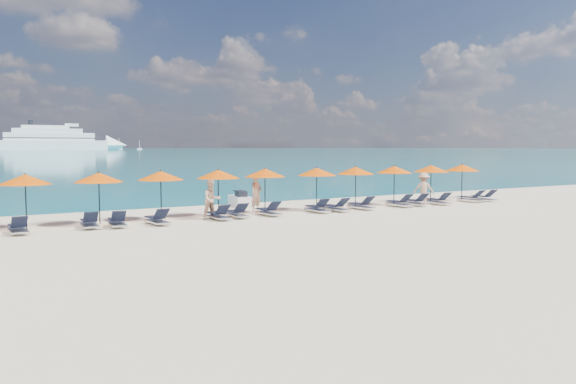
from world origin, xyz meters
TOP-DOWN VIEW (x-y plane):
  - ground at (0.00, 0.00)m, footprint 1400.00×1400.00m
  - cruise_ship at (69.69, 545.87)m, footprint 118.15×26.57m
  - sailboat_near at (126.09, 568.30)m, footprint 6.37×2.12m
  - sailboat_far at (150.13, 579.06)m, footprint 5.44×1.81m
  - jetski at (0.20, 8.69)m, footprint 1.29×2.47m
  - beachgoer_a at (-0.50, 5.32)m, footprint 0.83×0.70m
  - beachgoer_b at (-3.40, 4.09)m, footprint 0.89×0.53m
  - beachgoer_c at (9.52, 4.00)m, footprint 1.30×1.13m
  - umbrella_1 at (-11.04, 4.98)m, footprint 2.10×2.10m
  - umbrella_2 at (-8.19, 4.96)m, footprint 2.10×2.10m
  - umbrella_3 at (-5.43, 5.16)m, footprint 2.10×2.10m
  - umbrella_4 at (-2.65, 5.08)m, footprint 2.10×2.10m
  - umbrella_5 at (-0.07, 5.18)m, footprint 2.10×2.10m
  - umbrella_6 at (2.86, 4.93)m, footprint 2.10×2.10m
  - umbrella_7 at (5.46, 5.02)m, footprint 2.10×2.10m
  - umbrella_8 at (8.21, 5.02)m, footprint 2.10×2.10m
  - umbrella_9 at (10.94, 4.89)m, footprint 2.10×2.10m
  - umbrella_10 at (13.65, 4.98)m, footprint 2.10×2.10m
  - lounger_2 at (-11.45, 3.82)m, footprint 0.68×1.72m
  - lounger_3 at (-8.80, 4.01)m, footprint 0.74×1.74m
  - lounger_4 at (-7.75, 3.75)m, footprint 0.77×1.75m
  - lounger_5 at (-6.10, 3.62)m, footprint 0.72×1.73m
  - lounger_6 at (-3.23, 3.79)m, footprint 0.70×1.73m
  - lounger_7 at (-2.19, 4.00)m, footprint 0.63×1.70m
  - lounger_8 at (-0.53, 3.97)m, footprint 0.67×1.72m
  - lounger_9 at (2.24, 3.92)m, footprint 0.73×1.74m
  - lounger_10 at (3.30, 3.77)m, footprint 0.78×1.75m
  - lounger_11 at (5.01, 3.88)m, footprint 0.69×1.72m
  - lounger_12 at (7.63, 3.87)m, footprint 0.69×1.72m
  - lounger_13 at (8.76, 3.79)m, footprint 0.68×1.72m
  - lounger_14 at (10.35, 3.64)m, footprint 0.75×1.74m
  - lounger_15 at (13.16, 3.77)m, footprint 0.79×1.75m
  - lounger_16 at (14.25, 3.74)m, footprint 0.66×1.71m

SIDE VIEW (x-z plane):
  - ground at x=0.00m, z-range 0.00..0.00m
  - lounger_2 at x=-11.45m, z-range -0.09..0.56m
  - lounger_3 at x=-8.80m, z-range -0.09..0.56m
  - lounger_4 at x=-7.75m, z-range -0.09..0.56m
  - lounger_5 at x=-6.10m, z-range -0.09..0.56m
  - lounger_6 at x=-3.23m, z-range -0.09..0.56m
  - lounger_7 at x=-2.19m, z-range -0.09..0.56m
  - lounger_8 at x=-0.53m, z-range -0.09..0.56m
  - lounger_9 at x=2.24m, z-range -0.09..0.56m
  - lounger_10 at x=3.30m, z-range -0.09..0.56m
  - lounger_11 at x=5.01m, z-range -0.09..0.56m
  - lounger_12 at x=7.63m, z-range -0.09..0.56m
  - lounger_13 at x=8.76m, z-range -0.09..0.56m
  - lounger_14 at x=10.35m, z-range -0.09..0.56m
  - lounger_15 at x=13.16m, z-range -0.09..0.56m
  - lounger_16 at x=14.25m, z-range -0.09..0.56m
  - jetski at x=0.20m, z-range -0.07..0.76m
  - beachgoer_b at x=-3.40m, z-range 0.00..1.81m
  - beachgoer_c at x=9.52m, z-range 0.00..1.85m
  - beachgoer_a at x=-0.50m, z-range 0.00..1.92m
  - sailboat_far at x=150.13m, z-range -3.96..6.01m
  - sailboat_near at x=126.09m, z-range -4.64..7.04m
  - umbrella_1 at x=-11.04m, z-range 0.88..3.16m
  - umbrella_2 at x=-8.19m, z-range 0.88..3.16m
  - umbrella_3 at x=-5.43m, z-range 0.88..3.16m
  - umbrella_4 at x=-2.65m, z-range 0.88..3.16m
  - umbrella_5 at x=-0.07m, z-range 0.88..3.16m
  - umbrella_6 at x=2.86m, z-range 0.88..3.16m
  - umbrella_7 at x=5.46m, z-range 0.88..3.16m
  - umbrella_8 at x=8.21m, z-range 0.88..3.16m
  - umbrella_9 at x=10.94m, z-range 0.88..3.16m
  - umbrella_10 at x=13.65m, z-range 0.88..3.16m
  - cruise_ship at x=69.69m, z-range -7.82..24.79m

